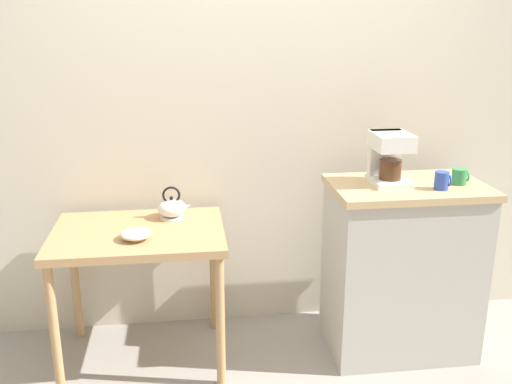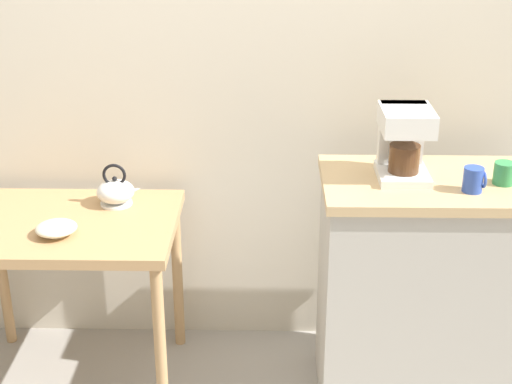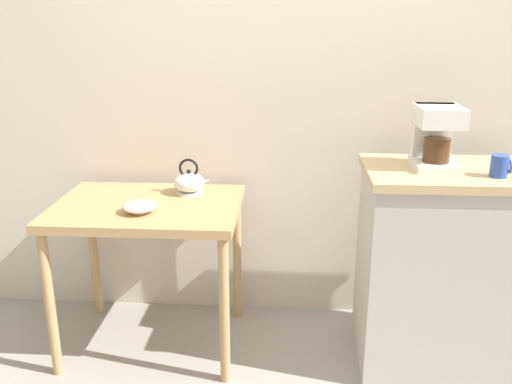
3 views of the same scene
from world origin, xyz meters
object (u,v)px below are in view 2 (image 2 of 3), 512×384
Objects in this scene: mug_blue at (474,180)px; bowl_stoneware at (56,228)px; teakettle at (116,192)px; mug_tall_green at (505,173)px; coffee_maker at (404,139)px.

bowl_stoneware is at bearing 178.57° from mug_blue.
teakettle is 2.06× the size of mug_blue.
bowl_stoneware is at bearing -178.75° from mug_tall_green.
mug_blue is at bearing -150.34° from mug_tall_green.
teakettle is 2.26× the size of mug_tall_green.
mug_blue reaches higher than bowl_stoneware.
coffee_maker reaches higher than mug_blue.
teakettle reaches higher than bowl_stoneware.
mug_tall_green reaches higher than bowl_stoneware.
coffee_maker is (1.25, 0.10, 0.32)m from bowl_stoneware.
teakettle is 0.70× the size of coffee_maker.
mug_blue is (1.48, -0.04, 0.22)m from bowl_stoneware.
teakettle is at bearing 170.30° from mug_tall_green.
mug_tall_green is (1.44, -0.25, 0.19)m from teakettle.
coffee_maker is at bearing -9.31° from teakettle.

